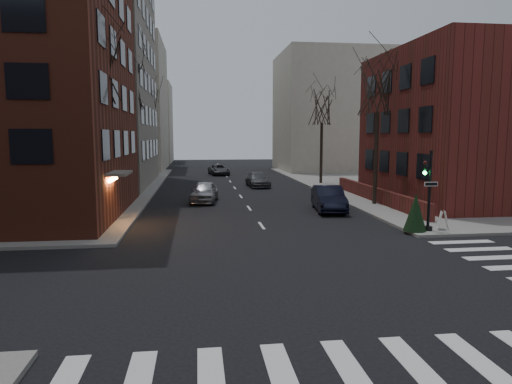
# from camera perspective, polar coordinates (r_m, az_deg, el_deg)

# --- Properties ---
(ground) EXTENTS (160.00, 160.00, 0.00)m
(ground) POSITION_cam_1_polar(r_m,az_deg,el_deg) (13.54, 8.00, -14.13)
(ground) COLOR black
(ground) RESTS_ON ground
(building_left_tan) EXTENTS (18.00, 18.00, 28.00)m
(building_left_tan) POSITION_cam_1_polar(r_m,az_deg,el_deg) (48.98, -24.44, 17.22)
(building_left_tan) COLOR gray
(building_left_tan) RESTS_ON ground
(building_right_brick) EXTENTS (12.00, 14.00, 11.00)m
(building_right_brick) POSITION_cam_1_polar(r_m,az_deg,el_deg) (36.98, 25.48, 7.38)
(building_right_brick) COLOR maroon
(building_right_brick) RESTS_ON ground
(low_wall_right) EXTENTS (0.35, 16.00, 1.00)m
(low_wall_right) POSITION_cam_1_polar(r_m,az_deg,el_deg) (33.92, 14.75, -0.30)
(low_wall_right) COLOR maroon
(low_wall_right) RESTS_ON sidewalk_far_right
(building_distant_la) EXTENTS (14.00, 16.00, 18.00)m
(building_distant_la) POSITION_cam_1_polar(r_m,az_deg,el_deg) (68.28, -17.36, 10.25)
(building_distant_la) COLOR #BFB3A1
(building_distant_la) RESTS_ON ground
(building_distant_ra) EXTENTS (14.00, 14.00, 16.00)m
(building_distant_ra) POSITION_cam_1_polar(r_m,az_deg,el_deg) (64.90, 9.31, 9.77)
(building_distant_ra) COLOR #BFB3A1
(building_distant_ra) RESTS_ON ground
(building_distant_lb) EXTENTS (10.00, 12.00, 14.00)m
(building_distant_lb) POSITION_cam_1_polar(r_m,az_deg,el_deg) (84.73, -13.96, 8.34)
(building_distant_lb) COLOR #BFB3A1
(building_distant_lb) RESTS_ON ground
(traffic_signal) EXTENTS (0.76, 0.44, 4.00)m
(traffic_signal) POSITION_cam_1_polar(r_m,az_deg,el_deg) (24.19, 20.72, -0.43)
(traffic_signal) COLOR black
(traffic_signal) RESTS_ON sidewalk_far_right
(tree_left_a) EXTENTS (4.18, 4.18, 10.26)m
(tree_left_a) POSITION_cam_1_polar(r_m,az_deg,el_deg) (26.95, -19.42, 14.35)
(tree_left_a) COLOR #2D231C
(tree_left_a) RESTS_ON sidewalk_far_left
(tree_left_b) EXTENTS (4.40, 4.40, 10.80)m
(tree_left_b) POSITION_cam_1_polar(r_m,az_deg,el_deg) (38.75, -15.67, 12.82)
(tree_left_b) COLOR #2D231C
(tree_left_b) RESTS_ON sidewalk_far_left
(tree_left_c) EXTENTS (3.96, 3.96, 9.72)m
(tree_left_c) POSITION_cam_1_polar(r_m,az_deg,el_deg) (52.53, -13.41, 10.35)
(tree_left_c) COLOR #2D231C
(tree_left_c) RESTS_ON sidewalk_far_left
(tree_right_a) EXTENTS (3.96, 3.96, 9.72)m
(tree_right_a) POSITION_cam_1_polar(r_m,az_deg,el_deg) (32.69, 15.01, 12.39)
(tree_right_a) COLOR #2D231C
(tree_right_a) RESTS_ON sidewalk_far_right
(tree_right_b) EXTENTS (3.74, 3.74, 9.18)m
(tree_right_b) POSITION_cam_1_polar(r_m,az_deg,el_deg) (45.90, 8.26, 10.41)
(tree_right_b) COLOR #2D231C
(tree_right_b) RESTS_ON sidewalk_far_right
(streetlamp_near) EXTENTS (0.36, 0.36, 6.28)m
(streetlamp_near) POSITION_cam_1_polar(r_m,az_deg,el_deg) (34.50, -15.38, 5.78)
(streetlamp_near) COLOR black
(streetlamp_near) RESTS_ON sidewalk_far_left
(streetlamp_far) EXTENTS (0.36, 0.36, 6.28)m
(streetlamp_far) POSITION_cam_1_polar(r_m,az_deg,el_deg) (54.38, -12.44, 6.27)
(streetlamp_far) COLOR black
(streetlamp_far) RESTS_ON sidewalk_far_left
(parked_sedan) EXTENTS (2.31, 5.11, 1.63)m
(parked_sedan) POSITION_cam_1_polar(r_m,az_deg,el_deg) (29.89, 9.06, -0.81)
(parked_sedan) COLOR black
(parked_sedan) RESTS_ON ground
(car_lane_silver) EXTENTS (2.35, 4.66, 1.52)m
(car_lane_silver) POSITION_cam_1_polar(r_m,az_deg,el_deg) (33.66, -6.48, 0.02)
(car_lane_silver) COLOR #939297
(car_lane_silver) RESTS_ON ground
(car_lane_gray) EXTENTS (2.12, 4.75, 1.35)m
(car_lane_gray) POSITION_cam_1_polar(r_m,az_deg,el_deg) (43.45, 0.22, 1.55)
(car_lane_gray) COLOR #444549
(car_lane_gray) RESTS_ON ground
(car_lane_far) EXTENTS (2.74, 4.91, 1.30)m
(car_lane_far) POSITION_cam_1_polar(r_m,az_deg,el_deg) (56.60, -4.66, 2.80)
(car_lane_far) COLOR #3B3B3F
(car_lane_far) RESTS_ON ground
(sandwich_board) EXTENTS (0.59, 0.69, 0.94)m
(sandwich_board) POSITION_cam_1_polar(r_m,az_deg,el_deg) (24.97, 22.32, -3.28)
(sandwich_board) COLOR white
(sandwich_board) RESTS_ON sidewalk_far_right
(evergreen_shrub) EXTENTS (1.49, 1.49, 1.87)m
(evergreen_shrub) POSITION_cam_1_polar(r_m,az_deg,el_deg) (24.00, 19.30, -2.41)
(evergreen_shrub) COLOR black
(evergreen_shrub) RESTS_ON sidewalk_far_right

